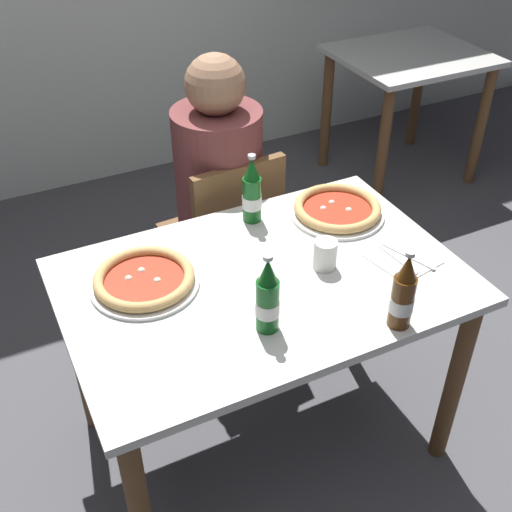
% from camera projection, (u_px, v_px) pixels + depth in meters
% --- Properties ---
extents(ground_plane, '(8.00, 8.00, 0.00)m').
position_uv_depth(ground_plane, '(262.00, 435.00, 2.38)').
color(ground_plane, '#4C4C51').
extents(dining_table_main, '(1.20, 0.80, 0.75)m').
position_uv_depth(dining_table_main, '(263.00, 307.00, 2.00)').
color(dining_table_main, silver).
rests_on(dining_table_main, ground_plane).
extents(chair_behind_table, '(0.43, 0.43, 0.85)m').
position_uv_depth(chair_behind_table, '(227.00, 235.00, 2.58)').
color(chair_behind_table, brown).
rests_on(chair_behind_table, ground_plane).
extents(diner_seated, '(0.34, 0.34, 1.21)m').
position_uv_depth(diner_seated, '(220.00, 208.00, 2.56)').
color(diner_seated, '#2D3342').
rests_on(diner_seated, ground_plane).
extents(dining_table_background, '(0.80, 0.70, 0.75)m').
position_uv_depth(dining_table_background, '(407.00, 80.00, 3.62)').
color(dining_table_background, silver).
rests_on(dining_table_background, ground_plane).
extents(pizza_margherita_near, '(0.33, 0.33, 0.04)m').
position_uv_depth(pizza_margherita_near, '(144.00, 280.00, 1.89)').
color(pizza_margherita_near, white).
rests_on(pizza_margherita_near, dining_table_main).
extents(pizza_marinara_far, '(0.33, 0.33, 0.04)m').
position_uv_depth(pizza_marinara_far, '(337.00, 209.00, 2.20)').
color(pizza_marinara_far, white).
rests_on(pizza_marinara_far, dining_table_main).
extents(beer_bottle_left, '(0.07, 0.07, 0.25)m').
position_uv_depth(beer_bottle_left, '(403.00, 295.00, 1.71)').
color(beer_bottle_left, '#512D0F').
rests_on(beer_bottle_left, dining_table_main).
extents(beer_bottle_center, '(0.07, 0.07, 0.25)m').
position_uv_depth(beer_bottle_center, '(252.00, 193.00, 2.13)').
color(beer_bottle_center, '#14591E').
rests_on(beer_bottle_center, dining_table_main).
extents(beer_bottle_right, '(0.07, 0.07, 0.25)m').
position_uv_depth(beer_bottle_right, '(268.00, 299.00, 1.70)').
color(beer_bottle_right, '#14591E').
rests_on(beer_bottle_right, dining_table_main).
extents(napkin_with_cutlery, '(0.21, 0.21, 0.01)m').
position_uv_depth(napkin_with_cutlery, '(403.00, 259.00, 2.01)').
color(napkin_with_cutlery, white).
rests_on(napkin_with_cutlery, dining_table_main).
extents(paper_cup, '(0.07, 0.07, 0.09)m').
position_uv_depth(paper_cup, '(325.00, 254.00, 1.95)').
color(paper_cup, white).
rests_on(paper_cup, dining_table_main).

